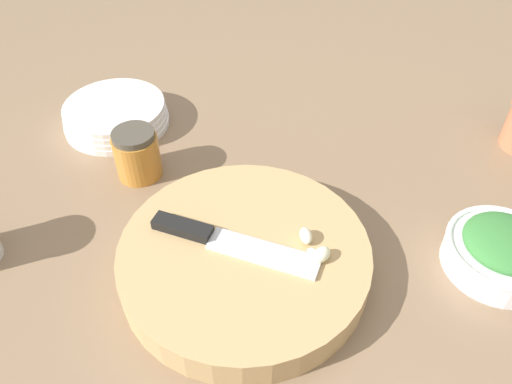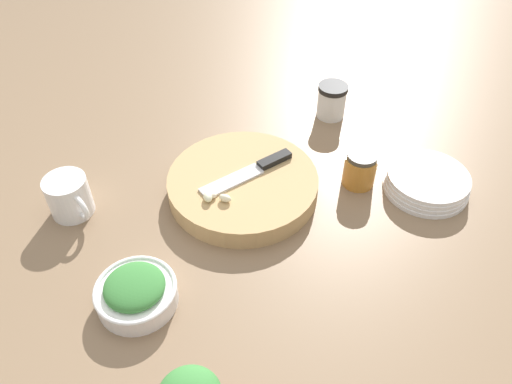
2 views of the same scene
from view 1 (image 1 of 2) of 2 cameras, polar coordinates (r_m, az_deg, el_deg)
name	(u,v)px [view 1 (image 1 of 2)]	position (r m, az deg, el deg)	size (l,w,h in m)	color
ground_plane	(266,229)	(0.68, 1.14, -4.29)	(5.00, 5.00, 0.00)	#7F664C
cutting_board	(248,260)	(0.62, -0.93, -7.76)	(0.31, 0.31, 0.04)	tan
chef_knife	(223,240)	(0.61, -3.75, -5.52)	(0.21, 0.04, 0.01)	black
garlic_cloves	(314,248)	(0.60, 6.66, -6.32)	(0.05, 0.05, 0.02)	#E7E9C5
herb_bowl	(501,251)	(0.69, 26.25, -6.03)	(0.14, 0.14, 0.06)	white
plate_stack	(116,115)	(0.88, -15.73, 8.49)	(0.17, 0.17, 0.04)	white
honey_jar	(137,154)	(0.76, -13.45, 4.26)	(0.07, 0.07, 0.08)	#BC7A2D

